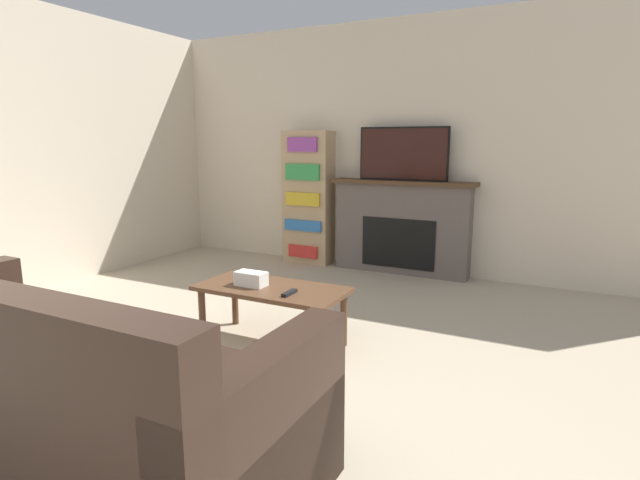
# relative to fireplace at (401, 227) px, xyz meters

# --- Properties ---
(wall_back) EXTENTS (6.59, 0.06, 2.70)m
(wall_back) POSITION_rel_fireplace_xyz_m (-0.11, 0.14, 0.84)
(wall_back) COLOR beige
(wall_back) RESTS_ON ground_plane
(wall_side) EXTENTS (0.06, 5.67, 2.70)m
(wall_side) POSITION_rel_fireplace_xyz_m (-2.94, -2.22, 0.84)
(wall_side) COLOR beige
(wall_side) RESTS_ON ground_plane
(fireplace) EXTENTS (1.57, 0.28, 1.02)m
(fireplace) POSITION_rel_fireplace_xyz_m (0.00, 0.00, 0.00)
(fireplace) COLOR #605651
(fireplace) RESTS_ON ground_plane
(tv) EXTENTS (0.97, 0.03, 0.56)m
(tv) POSITION_rel_fireplace_xyz_m (0.00, -0.02, 0.78)
(tv) COLOR black
(tv) RESTS_ON fireplace
(couch) EXTENTS (2.32, 0.97, 0.95)m
(couch) POSITION_rel_fireplace_xyz_m (-0.32, -3.91, -0.20)
(couch) COLOR black
(couch) RESTS_ON ground_plane
(coffee_table) EXTENTS (1.06, 0.51, 0.42)m
(coffee_table) POSITION_rel_fireplace_xyz_m (-0.19, -2.32, -0.15)
(coffee_table) COLOR brown
(coffee_table) RESTS_ON ground_plane
(tissue_box) EXTENTS (0.22, 0.12, 0.10)m
(tissue_box) POSITION_rel_fireplace_xyz_m (-0.34, -2.36, -0.04)
(tissue_box) COLOR white
(tissue_box) RESTS_ON coffee_table
(remote_control) EXTENTS (0.04, 0.15, 0.02)m
(remote_control) POSITION_rel_fireplace_xyz_m (0.01, -2.42, -0.08)
(remote_control) COLOR black
(remote_control) RESTS_ON coffee_table
(bookshelf) EXTENTS (0.57, 0.29, 1.54)m
(bookshelf) POSITION_rel_fireplace_xyz_m (-1.14, -0.02, 0.26)
(bookshelf) COLOR tan
(bookshelf) RESTS_ON ground_plane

